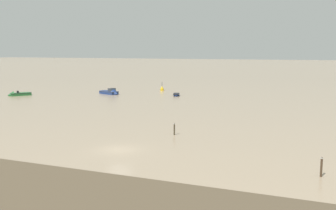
% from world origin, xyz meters
% --- Properties ---
extents(ground_plane, '(800.00, 800.00, 0.00)m').
position_xyz_m(ground_plane, '(0.00, 0.00, 0.00)').
color(ground_plane, tan).
extents(motorboat_moored_1, '(4.41, 5.23, 1.76)m').
position_xyz_m(motorboat_moored_1, '(-46.08, 34.54, 0.24)').
color(motorboat_moored_1, '#23602D').
rests_on(motorboat_moored_1, ground).
extents(rowboat_moored_0, '(2.69, 4.32, 0.65)m').
position_xyz_m(rowboat_moored_0, '(-12.43, 48.61, 0.18)').
color(rowboat_moored_0, navy).
rests_on(rowboat_moored_0, ground).
extents(motorboat_moored_6, '(6.08, 3.97, 2.19)m').
position_xyz_m(motorboat_moored_6, '(-27.65, 45.21, 0.33)').
color(motorboat_moored_6, navy).
rests_on(motorboat_moored_6, ground).
extents(channel_buoy, '(0.90, 0.90, 2.30)m').
position_xyz_m(channel_buoy, '(-19.89, 57.61, 0.46)').
color(channel_buoy, gold).
rests_on(channel_buoy, ground).
extents(mooring_post_left, '(0.22, 0.22, 1.61)m').
position_xyz_m(mooring_post_left, '(2.67, 9.01, 0.70)').
color(mooring_post_left, '#3B3323').
rests_on(mooring_post_left, ground).
extents(mooring_post_right, '(0.22, 0.22, 1.85)m').
position_xyz_m(mooring_post_right, '(19.88, -1.51, 0.79)').
color(mooring_post_right, '#433323').
rests_on(mooring_post_right, ground).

